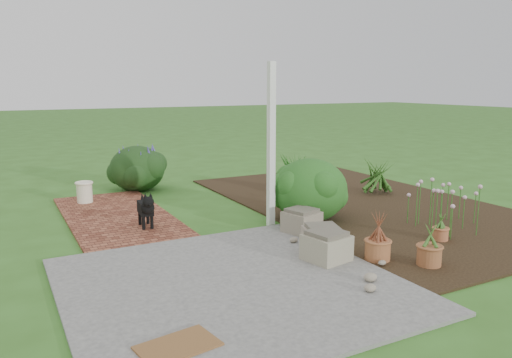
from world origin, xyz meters
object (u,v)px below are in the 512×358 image
stone_trough_near (326,247)px  black_dog (146,207)px  cream_ceramic_urn (85,192)px  evergreen_shrub (310,188)px

stone_trough_near → black_dog: black_dog is taller
stone_trough_near → cream_ceramic_urn: 5.03m
evergreen_shrub → stone_trough_near: bearing=-117.9°
stone_trough_near → cream_ceramic_urn: size_ratio=1.28×
black_dog → stone_trough_near: bearing=-52.8°
black_dog → cream_ceramic_urn: (-0.55, 2.14, -0.12)m
stone_trough_near → cream_ceramic_urn: bearing=114.8°
cream_ceramic_urn → evergreen_shrub: evergreen_shrub is taller
black_dog → cream_ceramic_urn: 2.21m
black_dog → evergreen_shrub: size_ratio=0.51×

